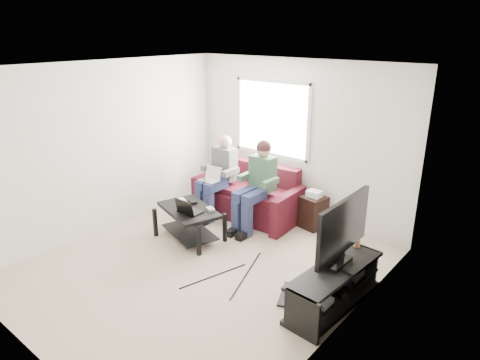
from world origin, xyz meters
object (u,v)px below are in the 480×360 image
(tv, at_px, (343,228))
(end_table, at_px, (313,211))
(coffee_table, at_px, (189,216))
(sofa, at_px, (249,197))
(subwoofer, at_px, (329,251))
(tv_stand, at_px, (334,289))

(tv, relative_size, end_table, 1.76)
(coffee_table, distance_m, tv, 2.54)
(sofa, bearing_deg, tv, -28.66)
(end_table, bearing_deg, coffee_table, -128.52)
(tv, height_order, subwoofer, tv)
(tv_stand, xyz_separation_m, tv, (-0.00, 0.10, 0.72))
(sofa, bearing_deg, subwoofer, -19.66)
(coffee_table, relative_size, end_table, 1.82)
(subwoofer, height_order, end_table, end_table)
(end_table, bearing_deg, tv, -51.08)
(tv, xyz_separation_m, subwoofer, (-0.44, 0.60, -0.69))
(tv, bearing_deg, sofa, 151.34)
(tv_stand, height_order, end_table, end_table)
(coffee_table, xyz_separation_m, tv_stand, (2.47, -0.10, -0.15))
(coffee_table, distance_m, subwoofer, 2.12)
(subwoofer, bearing_deg, tv_stand, -57.63)
(sofa, relative_size, end_table, 3.00)
(sofa, distance_m, subwoofer, 2.03)
(sofa, xyz_separation_m, coffee_table, (-0.12, -1.29, 0.05))
(coffee_table, distance_m, end_table, 1.97)
(coffee_table, xyz_separation_m, tv, (2.47, 0.00, 0.57))
(tv, bearing_deg, subwoofer, 126.30)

